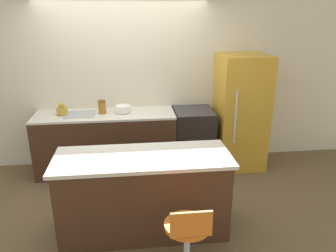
% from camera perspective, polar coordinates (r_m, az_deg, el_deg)
% --- Properties ---
extents(ground_plane, '(14.00, 14.00, 0.00)m').
position_cam_1_polar(ground_plane, '(4.98, -6.94, -9.08)').
color(ground_plane, brown).
extents(wall_back, '(8.00, 0.06, 2.60)m').
position_cam_1_polar(wall_back, '(5.18, -7.55, 7.45)').
color(wall_back, beige).
rests_on(wall_back, ground_plane).
extents(back_counter, '(2.07, 0.64, 0.93)m').
position_cam_1_polar(back_counter, '(5.10, -10.65, -2.80)').
color(back_counter, '#422819').
rests_on(back_counter, ground_plane).
extents(kitchen_island, '(1.88, 0.71, 0.92)m').
position_cam_1_polar(kitchen_island, '(3.70, -4.24, -11.67)').
color(kitchen_island, '#422819').
rests_on(kitchen_island, ground_plane).
extents(oven_range, '(0.60, 0.66, 0.93)m').
position_cam_1_polar(oven_range, '(5.17, 4.38, -2.16)').
color(oven_range, black).
rests_on(oven_range, ground_plane).
extents(refrigerator, '(0.72, 0.73, 1.76)m').
position_cam_1_polar(refrigerator, '(5.19, 12.50, 2.38)').
color(refrigerator, gold).
rests_on(refrigerator, ground_plane).
extents(stool_chair, '(0.42, 0.42, 0.81)m').
position_cam_1_polar(stool_chair, '(3.14, 3.41, -19.30)').
color(stool_chair, '#B7B7BC').
rests_on(stool_chair, ground_plane).
extents(kettle, '(0.16, 0.16, 0.18)m').
position_cam_1_polar(kettle, '(5.04, -18.00, 2.74)').
color(kettle, '#B29333').
rests_on(kettle, back_counter).
extents(mixing_bowl, '(0.22, 0.22, 0.10)m').
position_cam_1_polar(mixing_bowl, '(4.95, -7.89, 2.98)').
color(mixing_bowl, white).
rests_on(mixing_bowl, back_counter).
extents(canister_jar, '(0.12, 0.12, 0.19)m').
position_cam_1_polar(canister_jar, '(4.95, -11.43, 3.33)').
color(canister_jar, '#9E6623').
rests_on(canister_jar, back_counter).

